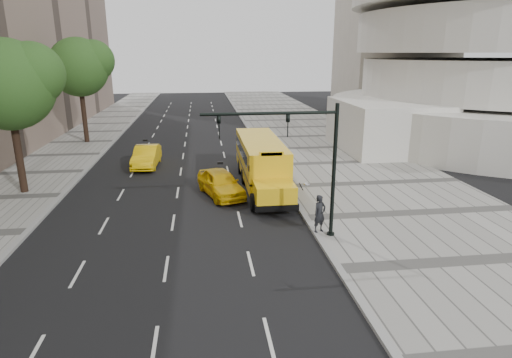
{
  "coord_description": "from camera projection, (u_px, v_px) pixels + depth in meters",
  "views": [
    {
      "loc": [
        0.66,
        -26.13,
        8.53
      ],
      "look_at": [
        3.5,
        -4.0,
        1.9
      ],
      "focal_mm": 30.0,
      "sensor_mm": 36.0,
      "label": 1
    }
  ],
  "objects": [
    {
      "name": "tree_c",
      "position": [
        80.0,
        67.0,
        39.76
      ],
      "size": [
        6.1,
        5.42,
        9.91
      ],
      "color": "black",
      "rests_on": "ground"
    },
    {
      "name": "curb_museum",
      "position": [
        286.0,
        187.0,
        27.91
      ],
      "size": [
        0.3,
        140.0,
        0.15
      ],
      "primitive_type": "cube",
      "color": "gray",
      "rests_on": "ground"
    },
    {
      "name": "sidewalk_far",
      "position": [
        10.0,
        198.0,
        25.83
      ],
      "size": [
        6.0,
        140.0,
        0.15
      ],
      "primitive_type": "cube",
      "color": "gray",
      "rests_on": "ground"
    },
    {
      "name": "curb_far",
      "position": [
        62.0,
        196.0,
        26.2
      ],
      "size": [
        0.3,
        140.0,
        0.15
      ],
      "primitive_type": "cube",
      "color": "gray",
      "rests_on": "ground"
    },
    {
      "name": "tree_b",
      "position": [
        9.0,
        84.0,
        24.92
      ],
      "size": [
        6.0,
        5.33,
        9.38
      ],
      "color": "black",
      "rests_on": "ground"
    },
    {
      "name": "traffic_signal",
      "position": [
        304.0,
        155.0,
        19.16
      ],
      "size": [
        6.18,
        0.36,
        6.4
      ],
      "color": "black",
      "rests_on": "ground"
    },
    {
      "name": "pedestrian",
      "position": [
        320.0,
        214.0,
        20.55
      ],
      "size": [
        0.8,
        0.69,
        1.85
      ],
      "primitive_type": "imported",
      "rotation": [
        0.0,
        0.0,
        0.43
      ],
      "color": "black",
      "rests_on": "sidewalk_museum"
    },
    {
      "name": "taxi_near",
      "position": [
        221.0,
        183.0,
        26.31
      ],
      "size": [
        3.22,
        5.08,
        1.61
      ],
      "primitive_type": "imported",
      "rotation": [
        0.0,
        0.0,
        0.3
      ],
      "color": "yellow",
      "rests_on": "ground"
    },
    {
      "name": "guggenheim",
      "position": [
        474.0,
        2.0,
        44.51
      ],
      "size": [
        33.2,
        42.2,
        35.0
      ],
      "color": "silver",
      "rests_on": "ground"
    },
    {
      "name": "sidewalk_museum",
      "position": [
        374.0,
        184.0,
        28.64
      ],
      "size": [
        12.0,
        140.0,
        0.15
      ],
      "primitive_type": "cube",
      "color": "gray",
      "rests_on": "ground"
    },
    {
      "name": "taxi_far",
      "position": [
        146.0,
        156.0,
        33.02
      ],
      "size": [
        1.9,
        4.95,
        1.61
      ],
      "primitive_type": "imported",
      "rotation": [
        0.0,
        0.0,
        -0.04
      ],
      "color": "yellow",
      "rests_on": "ground"
    },
    {
      "name": "ground",
      "position": [
        194.0,
        192.0,
        27.2
      ],
      "size": [
        140.0,
        140.0,
        0.0
      ],
      "primitive_type": "plane",
      "color": "black",
      "rests_on": "ground"
    },
    {
      "name": "school_bus",
      "position": [
        261.0,
        159.0,
        28.26
      ],
      "size": [
        2.96,
        11.56,
        3.19
      ],
      "color": "yellow",
      "rests_on": "ground"
    }
  ]
}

